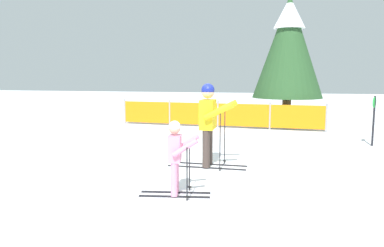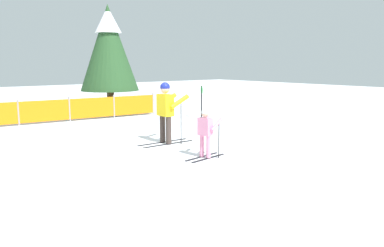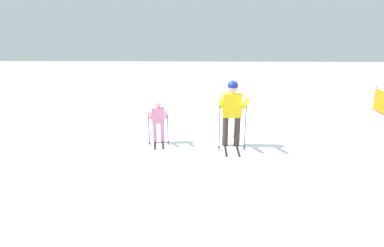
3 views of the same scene
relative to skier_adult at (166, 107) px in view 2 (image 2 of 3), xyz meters
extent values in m
plane|color=white|center=(-0.26, 0.07, -1.01)|extent=(60.00, 60.00, 0.00)
cube|color=black|center=(-0.03, 0.15, -1.00)|extent=(1.59, 0.07, 0.02)
cube|color=black|center=(-0.03, -0.15, -1.00)|extent=(1.59, 0.07, 0.02)
cylinder|color=#3F332D|center=(-0.03, 0.15, -0.62)|extent=(0.15, 0.15, 0.76)
cylinder|color=#3F332D|center=(-0.03, -0.15, -0.62)|extent=(0.15, 0.15, 0.76)
cube|color=yellow|center=(-0.03, 0.00, 0.05)|extent=(0.28, 0.47, 0.59)
cylinder|color=yellow|center=(0.25, 0.29, 0.15)|extent=(0.59, 0.13, 0.38)
cylinder|color=yellow|center=(0.24, -0.30, 0.15)|extent=(0.59, 0.13, 0.38)
sphere|color=#D8AD8C|center=(-0.03, 0.00, 0.50)|extent=(0.25, 0.25, 0.25)
sphere|color=navy|center=(-0.03, 0.00, 0.54)|extent=(0.26, 0.26, 0.26)
cylinder|color=black|center=(0.28, 0.31, -0.43)|extent=(0.02, 0.02, 1.17)
cylinder|color=black|center=(0.28, 0.31, -0.95)|extent=(0.07, 0.07, 0.01)
cylinder|color=black|center=(0.27, -0.32, -0.43)|extent=(0.02, 0.02, 1.17)
cylinder|color=black|center=(0.27, -0.32, -0.95)|extent=(0.07, 0.07, 0.01)
cube|color=black|center=(-0.24, -1.80, -1.00)|extent=(1.09, 0.20, 0.02)
cube|color=black|center=(-0.21, -2.00, -1.00)|extent=(1.09, 0.20, 0.02)
cylinder|color=pink|center=(-0.24, -1.80, -0.73)|extent=(0.10, 0.10, 0.52)
cylinder|color=pink|center=(-0.21, -2.00, -0.73)|extent=(0.10, 0.10, 0.52)
cube|color=pink|center=(-0.22, -1.90, -0.27)|extent=(0.23, 0.35, 0.41)
cylinder|color=pink|center=(-0.08, -1.68, -0.22)|extent=(0.40, 0.14, 0.29)
cylinder|color=pink|center=(-0.02, -2.08, -0.22)|extent=(0.40, 0.14, 0.29)
sphere|color=#D8AD8C|center=(-0.22, -1.90, 0.04)|extent=(0.17, 0.17, 0.17)
sphere|color=white|center=(-0.22, -1.90, 0.07)|extent=(0.18, 0.18, 0.18)
cylinder|color=black|center=(-0.05, -1.63, -0.61)|extent=(0.02, 0.02, 0.81)
cylinder|color=black|center=(-0.05, -1.63, -0.95)|extent=(0.07, 0.07, 0.01)
cylinder|color=black|center=(0.02, -2.11, -0.61)|extent=(0.02, 0.02, 0.81)
cylinder|color=black|center=(0.02, -2.11, -0.95)|extent=(0.07, 0.07, 0.01)
cylinder|color=gray|center=(-2.41, 5.74, -0.55)|extent=(0.06, 0.06, 0.93)
cylinder|color=gray|center=(-0.61, 5.59, -0.55)|extent=(0.06, 0.06, 0.93)
cylinder|color=gray|center=(1.18, 5.45, -0.55)|extent=(0.06, 0.06, 0.93)
cylinder|color=gray|center=(2.97, 5.31, -0.55)|extent=(0.06, 0.06, 0.93)
cube|color=orange|center=(-1.51, 5.66, -0.55)|extent=(1.80, 0.17, 0.78)
cube|color=orange|center=(0.28, 5.52, -0.55)|extent=(1.80, 0.17, 0.78)
cube|color=orange|center=(2.07, 5.38, -0.55)|extent=(1.80, 0.17, 0.78)
cylinder|color=#4C3823|center=(1.77, 6.94, -0.51)|extent=(0.32, 0.32, 1.00)
cone|color=#274C27|center=(1.77, 6.94, 1.85)|extent=(2.55, 2.55, 3.73)
cone|color=white|center=(1.77, 6.94, 3.04)|extent=(1.15, 1.15, 1.12)
cylinder|color=black|center=(3.83, 3.06, -0.36)|extent=(0.05, 0.05, 1.31)
cylinder|color=green|center=(3.82, 3.04, 0.13)|extent=(0.15, 0.26, 0.28)
camera|label=1|loc=(1.21, -7.36, 0.87)|focal=35.00mm
camera|label=2|loc=(-5.77, -8.38, 1.18)|focal=35.00mm
camera|label=3|loc=(7.33, -0.77, 1.65)|focal=28.00mm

